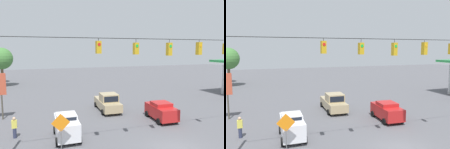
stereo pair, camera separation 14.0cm
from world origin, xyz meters
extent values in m
cylinder|color=black|center=(0.00, -1.32, 7.90)|extent=(23.17, 0.04, 0.04)
cube|color=gold|center=(-2.67, -1.32, 7.23)|extent=(0.32, 0.36, 0.97)
cylinder|color=black|center=(-2.67, -1.32, 7.81)|extent=(0.03, 0.03, 0.18)
cylinder|color=orange|center=(-2.67, -1.13, 7.45)|extent=(0.20, 0.02, 0.20)
cube|color=gold|center=(0.00, -1.32, 7.18)|extent=(0.32, 0.36, 0.93)
cylinder|color=black|center=(0.00, -1.32, 7.77)|extent=(0.03, 0.03, 0.25)
cylinder|color=green|center=(0.00, -1.13, 7.39)|extent=(0.20, 0.02, 0.20)
cube|color=gold|center=(2.67, -1.32, 7.22)|extent=(0.32, 0.36, 0.80)
cylinder|color=black|center=(2.67, -1.32, 7.76)|extent=(0.03, 0.03, 0.27)
cylinder|color=green|center=(2.67, -1.13, 7.41)|extent=(0.20, 0.02, 0.20)
cube|color=gold|center=(5.33, -1.32, 7.31)|extent=(0.32, 0.36, 0.81)
cylinder|color=black|center=(5.33, -1.32, 7.80)|extent=(0.03, 0.03, 0.18)
cylinder|color=red|center=(5.33, -1.13, 7.49)|extent=(0.20, 0.02, 0.20)
cube|color=red|center=(-2.66, -6.35, 0.90)|extent=(2.10, 4.06, 1.16)
cube|color=red|center=(-2.66, -6.35, 1.66)|extent=(1.82, 1.84, 0.36)
cube|color=black|center=(-2.71, -7.23, 1.66)|extent=(1.50, 0.11, 0.25)
cylinder|color=black|center=(-3.67, -7.58, 0.32)|extent=(0.26, 0.65, 0.64)
cylinder|color=black|center=(-1.80, -7.69, 0.32)|extent=(0.26, 0.65, 0.64)
cylinder|color=black|center=(-3.52, -5.02, 0.32)|extent=(0.26, 0.65, 0.64)
cylinder|color=black|center=(-1.65, -5.13, 0.32)|extent=(0.26, 0.65, 0.64)
cube|color=silver|center=(7.04, -4.90, 0.99)|extent=(1.77, 3.86, 1.33)
cube|color=silver|center=(7.04, -4.90, 1.83)|extent=(1.60, 1.71, 0.36)
cube|color=black|center=(7.05, -4.04, 1.83)|extent=(1.37, 0.04, 0.25)
cylinder|color=black|center=(7.92, -3.66, 0.32)|extent=(0.23, 0.64, 0.64)
cylinder|color=black|center=(6.20, -3.64, 0.32)|extent=(0.23, 0.64, 0.64)
cylinder|color=black|center=(7.88, -6.16, 0.32)|extent=(0.23, 0.64, 0.64)
cylinder|color=black|center=(6.17, -6.13, 0.32)|extent=(0.23, 0.64, 0.64)
cube|color=tan|center=(1.40, -11.51, 0.77)|extent=(2.24, 5.39, 0.90)
cube|color=tan|center=(1.43, -10.87, 1.67)|extent=(1.94, 1.99, 0.90)
cube|color=black|center=(1.47, -9.90, 1.67)|extent=(1.62, 0.08, 0.63)
cylinder|color=black|center=(2.49, -9.82, 0.32)|extent=(0.25, 0.65, 0.64)
cylinder|color=black|center=(0.46, -9.74, 0.32)|extent=(0.25, 0.65, 0.64)
cylinder|color=black|center=(2.35, -13.28, 0.32)|extent=(0.25, 0.65, 0.64)
cylinder|color=black|center=(0.32, -13.19, 0.32)|extent=(0.25, 0.65, 0.64)
cone|color=orange|center=(6.68, -4.13, 0.31)|extent=(0.43, 0.43, 0.62)
cone|color=orange|center=(6.71, -6.44, 0.31)|extent=(0.43, 0.43, 0.62)
cone|color=orange|center=(6.71, -8.26, 0.31)|extent=(0.43, 0.43, 0.62)
cylinder|color=silver|center=(-19.00, -14.29, 2.56)|extent=(0.36, 0.36, 5.12)
cylinder|color=#4C473D|center=(12.59, -11.86, 1.28)|extent=(0.16, 0.16, 2.55)
cylinder|color=slate|center=(7.75, -2.32, 0.90)|extent=(0.06, 0.06, 1.80)
cube|color=orange|center=(7.75, -2.32, 2.21)|extent=(1.27, 0.04, 1.27)
cylinder|color=#2D334C|center=(11.02, -6.31, 0.42)|extent=(0.28, 0.28, 0.83)
cube|color=#D8CC4C|center=(11.02, -6.31, 1.16)|extent=(0.40, 0.24, 0.66)
sphere|color=tan|center=(11.02, -6.31, 1.62)|extent=(0.26, 0.26, 0.26)
cylinder|color=brown|center=(15.21, -33.14, 2.14)|extent=(0.49, 0.49, 4.27)
sphere|color=#427A38|center=(15.21, -33.14, 5.40)|extent=(4.09, 4.09, 4.09)
camera|label=1|loc=(9.22, 12.35, 7.20)|focal=35.00mm
camera|label=2|loc=(9.09, 12.40, 7.20)|focal=35.00mm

